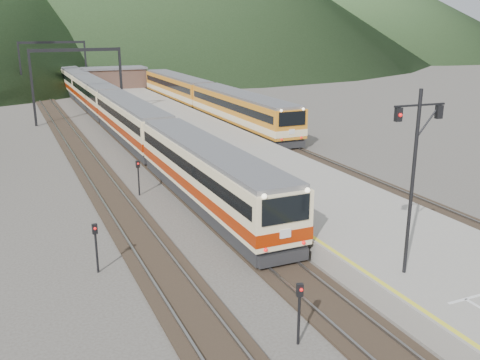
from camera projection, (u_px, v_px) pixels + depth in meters
name	position (u px, v px, depth m)	size (l,w,h in m)	color
track_main	(140.00, 148.00, 46.72)	(2.60, 200.00, 0.23)	black
track_far	(81.00, 153.00, 44.75)	(2.60, 200.00, 0.23)	black
track_second	(258.00, 137.00, 51.22)	(2.60, 200.00, 0.23)	black
platform	(208.00, 142.00, 47.04)	(8.00, 100.00, 1.00)	gray
gantry_near	(77.00, 71.00, 57.17)	(9.55, 0.25, 8.00)	black
gantry_far	(53.00, 58.00, 79.05)	(9.55, 0.25, 8.00)	black
station_shed	(114.00, 77.00, 81.47)	(9.40, 4.40, 3.10)	#50382E
main_train	(111.00, 106.00, 57.15)	(2.83, 77.50, 3.45)	beige
second_train	(205.00, 97.00, 63.38)	(3.08, 41.94, 3.76)	orange
signal_mast	(414.00, 165.00, 20.06)	(2.20, 0.31, 7.28)	black
short_signal_a	(299.00, 306.00, 17.87)	(0.25, 0.21, 2.27)	black
short_signal_b	(138.00, 173.00, 33.62)	(0.25, 0.20, 2.27)	black
short_signal_c	(96.00, 241.00, 23.11)	(0.23, 0.18, 2.27)	black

